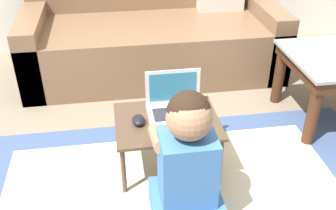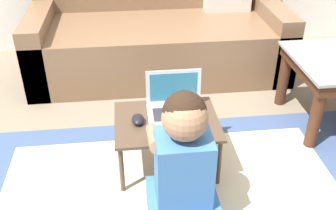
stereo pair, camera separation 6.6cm
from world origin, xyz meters
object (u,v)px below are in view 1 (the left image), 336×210
Objects in this scene: laptop at (175,107)px; computer_mouse at (138,120)px; person_seated at (186,168)px; laptop_desk at (167,125)px; couch at (153,34)px.

laptop is 0.21m from computer_mouse.
laptop_desk is at bearing 92.98° from person_seated.
person_seated is at bearing -92.06° from couch.
computer_mouse is (-0.23, -1.25, 0.04)m from couch.
couch reaches higher than computer_mouse.
laptop_desk is at bearing 2.72° from computer_mouse.
laptop_desk is 0.11m from laptop.
laptop_desk is 0.41m from person_seated.
laptop is (-0.03, -1.18, 0.05)m from couch.
laptop is 3.13× the size of computer_mouse.
couch is 2.80× the size of person_seated.
laptop is 0.43× the size of person_seated.
computer_mouse is at bearing 113.16° from person_seated.
laptop is 0.46m from person_seated.
laptop reaches higher than laptop_desk.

